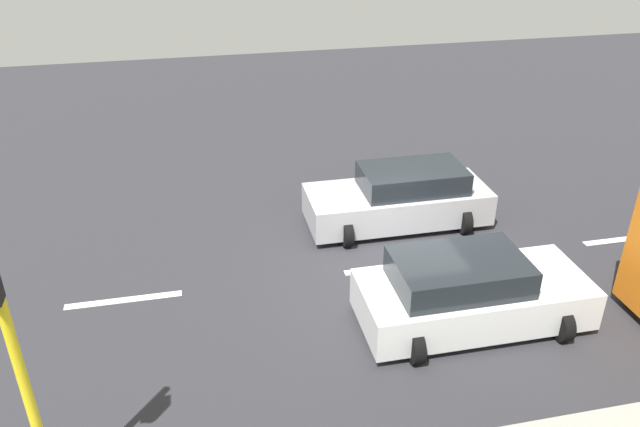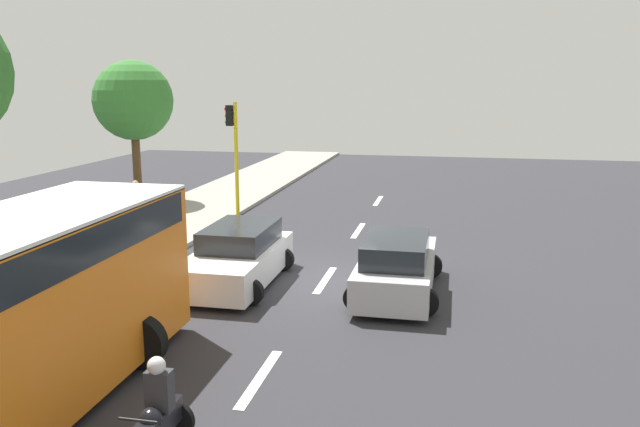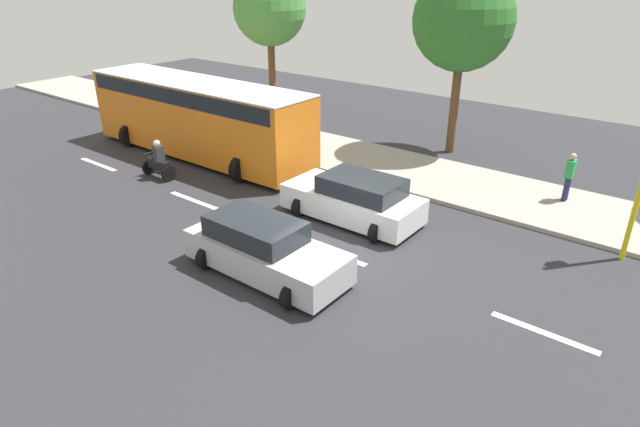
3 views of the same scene
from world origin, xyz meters
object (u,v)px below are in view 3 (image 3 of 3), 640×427
at_px(pedestrian_by_tree, 279,115).
at_px(city_bus, 198,113).
at_px(car_silver, 264,249).
at_px(street_tree_north, 270,9).
at_px(motorcycle, 158,162).
at_px(pedestrian_near_signal, 569,175).
at_px(car_white, 354,199).
at_px(street_tree_center, 463,21).

bearing_deg(pedestrian_by_tree, city_bus, 168.61).
xyz_separation_m(car_silver, street_tree_north, (11.85, 10.51, 4.74)).
xyz_separation_m(motorcycle, pedestrian_near_signal, (7.03, -13.03, 0.42)).
relative_size(car_white, pedestrian_by_tree, 2.65).
bearing_deg(car_silver, car_white, 0.06).
bearing_deg(car_silver, pedestrian_near_signal, -27.49).
height_order(pedestrian_by_tree, street_tree_center, street_tree_center).
height_order(car_white, city_bus, city_bus).
bearing_deg(city_bus, pedestrian_near_signal, -72.86).
bearing_deg(pedestrian_near_signal, pedestrian_by_tree, 90.79).
bearing_deg(car_silver, pedestrian_by_tree, 40.08).
height_order(motorcycle, pedestrian_by_tree, pedestrian_by_tree).
distance_m(motorcycle, street_tree_center, 13.19).
height_order(motorcycle, street_tree_center, street_tree_center).
height_order(city_bus, street_tree_north, street_tree_north).
relative_size(car_white, city_bus, 0.41).
distance_m(car_silver, pedestrian_by_tree, 12.37).
relative_size(car_white, car_silver, 0.98).
height_order(city_bus, pedestrian_near_signal, city_bus).
distance_m(car_silver, city_bus, 10.36).
height_order(car_white, street_tree_north, street_tree_north).
bearing_deg(street_tree_center, car_white, -176.08).
bearing_deg(street_tree_north, city_bus, -165.03).
relative_size(car_silver, pedestrian_by_tree, 2.70).
bearing_deg(street_tree_center, pedestrian_near_signal, -116.08).
bearing_deg(city_bus, motorcycle, -164.50).
relative_size(pedestrian_near_signal, pedestrian_by_tree, 1.00).
xyz_separation_m(pedestrian_near_signal, street_tree_center, (2.73, 5.58, 4.40)).
xyz_separation_m(motorcycle, street_tree_center, (9.76, -7.45, 4.82)).
relative_size(car_white, street_tree_center, 0.60).
xyz_separation_m(car_white, car_silver, (-4.18, -0.00, -0.00)).
height_order(city_bus, street_tree_center, street_tree_center).
distance_m(car_white, street_tree_north, 13.84).
height_order(street_tree_north, street_tree_center, street_tree_center).
height_order(car_silver, street_tree_center, street_tree_center).
xyz_separation_m(car_silver, pedestrian_by_tree, (9.46, 7.96, 0.35)).
relative_size(car_white, motorcycle, 2.93).
xyz_separation_m(city_bus, street_tree_north, (6.46, 1.73, 3.60)).
distance_m(pedestrian_near_signal, pedestrian_by_tree, 12.98).
distance_m(pedestrian_near_signal, street_tree_north, 16.29).
distance_m(city_bus, street_tree_north, 7.60).
distance_m(motorcycle, pedestrian_by_tree, 6.86).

